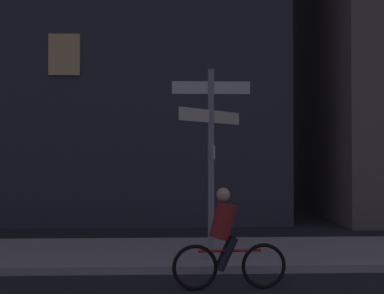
% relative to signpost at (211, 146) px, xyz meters
% --- Properties ---
extents(sidewalk_kerb, '(40.00, 2.74, 0.14)m').
position_rel_signpost_xyz_m(sidewalk_kerb, '(0.42, 0.82, -2.23)').
color(sidewalk_kerb, '#9E9991').
rests_on(sidewalk_kerb, ground_plane).
extents(signpost, '(1.50, 1.45, 3.63)m').
position_rel_signpost_xyz_m(signpost, '(0.00, 0.00, 0.00)').
color(signpost, gray).
rests_on(signpost, sidewalk_kerb).
extents(cyclist, '(1.82, 0.35, 1.61)m').
position_rel_signpost_xyz_m(cyclist, '(0.13, -1.45, -1.55)').
color(cyclist, black).
rests_on(cyclist, ground_plane).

